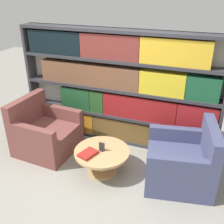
% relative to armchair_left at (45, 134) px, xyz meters
% --- Properties ---
extents(ground_plane, '(14.00, 14.00, 0.00)m').
position_rel_armchair_left_xyz_m(ground_plane, '(1.03, -0.52, -0.31)').
color(ground_plane, gray).
extents(bookshelf, '(3.48, 0.30, 1.99)m').
position_rel_armchair_left_xyz_m(bookshelf, '(1.09, 0.78, 0.68)').
color(bookshelf, silver).
rests_on(bookshelf, ground_plane).
extents(armchair_left, '(0.96, 0.96, 0.92)m').
position_rel_armchair_left_xyz_m(armchair_left, '(0.00, 0.00, 0.00)').
color(armchair_left, brown).
rests_on(armchair_left, ground_plane).
extents(armchair_right, '(1.07, 1.06, 0.92)m').
position_rel_armchair_left_xyz_m(armchair_right, '(2.30, 0.01, 0.00)').
color(armchair_right, '#42476B').
rests_on(armchair_right, ground_plane).
extents(coffee_table, '(0.83, 0.83, 0.39)m').
position_rel_armchair_left_xyz_m(coffee_table, '(1.15, -0.22, -0.03)').
color(coffee_table, tan).
rests_on(coffee_table, ground_plane).
extents(table_sign, '(0.09, 0.06, 0.14)m').
position_rel_armchair_left_xyz_m(table_sign, '(1.15, -0.22, 0.14)').
color(table_sign, black).
rests_on(table_sign, coffee_table).
extents(stray_book, '(0.26, 0.31, 0.04)m').
position_rel_armchair_left_xyz_m(stray_book, '(1.00, -0.39, 0.10)').
color(stray_book, maroon).
rests_on(stray_book, coffee_table).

